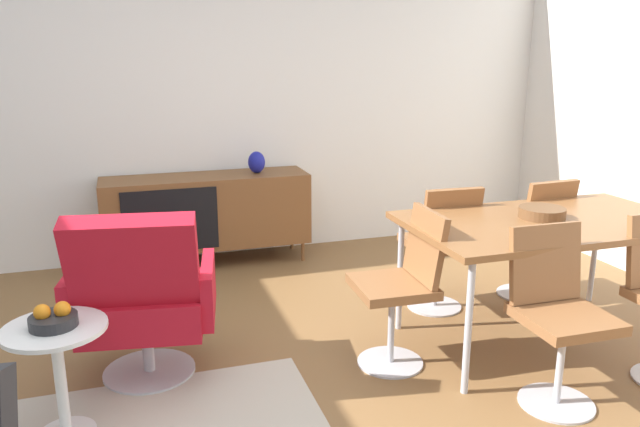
% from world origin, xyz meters
% --- Properties ---
extents(ground_plane, '(8.32, 8.32, 0.00)m').
position_xyz_m(ground_plane, '(0.00, 0.00, 0.00)').
color(ground_plane, brown).
extents(wall_back, '(6.80, 0.12, 2.80)m').
position_xyz_m(wall_back, '(0.00, 2.60, 1.40)').
color(wall_back, white).
rests_on(wall_back, ground_plane).
extents(sideboard, '(1.60, 0.45, 0.72)m').
position_xyz_m(sideboard, '(0.07, 2.30, 0.44)').
color(sideboard, brown).
rests_on(sideboard, ground_plane).
extents(vase_cobalt, '(0.14, 0.14, 0.17)m').
position_xyz_m(vase_cobalt, '(0.48, 2.30, 0.81)').
color(vase_cobalt, navy).
rests_on(vase_cobalt, sideboard).
extents(dining_table, '(1.60, 0.90, 0.74)m').
position_xyz_m(dining_table, '(1.74, 0.33, 0.70)').
color(dining_table, brown).
rests_on(dining_table, ground_plane).
extents(wooden_bowl_on_table, '(0.26, 0.26, 0.06)m').
position_xyz_m(wooden_bowl_on_table, '(1.72, 0.37, 0.77)').
color(wooden_bowl_on_table, brown).
rests_on(wooden_bowl_on_table, dining_table).
extents(dining_chair_back_right, '(0.43, 0.45, 0.86)m').
position_xyz_m(dining_chair_back_right, '(2.09, 0.89, 0.47)').
color(dining_chair_back_right, brown).
rests_on(dining_chair_back_right, ground_plane).
extents(dining_chair_front_left, '(0.41, 0.43, 0.86)m').
position_xyz_m(dining_chair_front_left, '(1.39, -0.23, 0.47)').
color(dining_chair_front_left, brown).
rests_on(dining_chair_front_left, ground_plane).
extents(dining_chair_near_window, '(0.44, 0.42, 0.86)m').
position_xyz_m(dining_chair_near_window, '(0.85, 0.33, 0.47)').
color(dining_chair_near_window, brown).
rests_on(dining_chair_near_window, ground_plane).
extents(dining_chair_back_left, '(0.42, 0.44, 0.86)m').
position_xyz_m(dining_chair_back_left, '(1.38, 0.89, 0.47)').
color(dining_chair_back_left, brown).
rests_on(dining_chair_back_left, ground_plane).
extents(lounge_chair_red, '(0.79, 0.74, 0.95)m').
position_xyz_m(lounge_chair_red, '(-0.49, 0.56, 0.47)').
color(lounge_chair_red, red).
rests_on(lounge_chair_red, ground_plane).
extents(side_table_round, '(0.44, 0.44, 0.52)m').
position_xyz_m(side_table_round, '(-0.86, 0.19, 0.32)').
color(side_table_round, white).
rests_on(side_table_round, ground_plane).
extents(fruit_bowl, '(0.20, 0.20, 0.11)m').
position_xyz_m(fruit_bowl, '(-0.86, 0.19, 0.56)').
color(fruit_bowl, '#262628').
rests_on(fruit_bowl, side_table_round).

